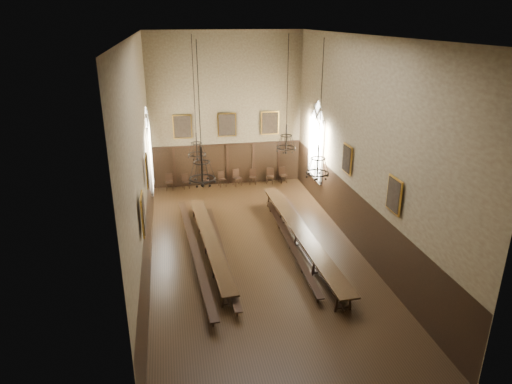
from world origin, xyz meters
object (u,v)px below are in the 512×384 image
object	(u,v)px
chair_5	(253,179)
table_left	(210,246)
bench_left_inner	(221,252)
bench_right_outer	(310,239)
chair_4	(237,181)
chair_3	(222,182)
bench_right_inner	(290,243)
chair_7	(283,178)
chandelier_back_left	(197,146)
chandelier_front_right	(318,165)
table_right	(300,239)
chair_1	(186,184)
chair_6	(270,179)
bench_left_outer	(195,251)
chandelier_front_left	(202,170)
chair_0	(170,185)
chandelier_back_right	(286,141)
chair_2	(206,183)

from	to	relation	value
chair_5	table_left	bearing A→B (deg)	-102.06
bench_left_inner	bench_right_outer	bearing A→B (deg)	6.75
chair_4	chair_3	bearing A→B (deg)	158.93
bench_right_inner	chair_7	world-z (taller)	chair_7
chandelier_back_left	chandelier_front_right	size ratio (longest dim) A/B	1.06
table_right	chair_1	xyz separation A→B (m)	(-4.64, 8.56, -0.16)
bench_left_inner	chair_3	xyz separation A→B (m)	(1.14, 8.79, 0.02)
chair_6	chair_7	bearing A→B (deg)	21.48
bench_left_inner	chandelier_back_left	distance (m)	4.84
bench_left_outer	chandelier_front_right	distance (m)	6.59
chandelier_front_left	bench_left_outer	bearing A→B (deg)	96.95
bench_left_outer	chandelier_back_left	distance (m)	4.63
chair_3	chandelier_front_left	size ratio (longest dim) A/B	0.19
bench_right_outer	chair_3	xyz separation A→B (m)	(-2.99, 8.30, 0.00)
table_right	chair_3	bearing A→B (deg)	106.14
chair_0	chandelier_front_left	xyz separation A→B (m)	(1.22, -10.97, 4.42)
chair_7	chair_3	bearing A→B (deg)	167.87
chair_4	chandelier_back_right	bearing A→B (deg)	-94.91
bench_left_outer	chandelier_front_left	world-z (taller)	chandelier_front_left
bench_right_outer	chair_4	xyz separation A→B (m)	(-2.08, 8.26, 0.03)
chair_2	bench_left_inner	bearing A→B (deg)	-86.44
bench_left_outer	chandelier_back_right	size ratio (longest dim) A/B	2.03
chair_1	bench_right_inner	bearing A→B (deg)	-77.17
table_left	chair_7	size ratio (longest dim) A/B	9.45
bench_right_inner	chair_7	distance (m)	8.72
bench_right_outer	chair_0	distance (m)	10.30
table_right	chair_0	world-z (taller)	chair_0
bench_left_inner	chair_2	xyz separation A→B (m)	(0.15, 8.86, 0.01)
table_right	chair_7	world-z (taller)	chair_7
chair_1	chair_5	xyz separation A→B (m)	(4.08, 0.00, 0.02)
bench_left_inner	chair_5	xyz separation A→B (m)	(3.04, 8.86, 0.02)
chair_0	chandelier_back_right	world-z (taller)	chandelier_back_right
bench_left_outer	bench_right_inner	xyz separation A→B (m)	(4.19, -0.03, -0.04)
bench_right_outer	chair_6	distance (m)	8.25
bench_left_outer	table_left	bearing A→B (deg)	18.20
bench_right_outer	chandelier_front_left	bearing A→B (deg)	-151.22
table_left	chandelier_front_right	world-z (taller)	chandelier_front_right
bench_left_inner	chair_4	xyz separation A→B (m)	(2.05, 8.75, 0.05)
chair_2	chandelier_back_left	distance (m)	7.47
bench_left_outer	bench_right_outer	world-z (taller)	bench_left_outer
chair_0	chandelier_back_left	size ratio (longest dim) A/B	0.19
table_right	chandelier_front_left	world-z (taller)	chandelier_front_left
bench_right_inner	chair_1	size ratio (longest dim) A/B	10.51
chair_6	chandelier_back_right	world-z (taller)	chandelier_back_right
table_right	chair_5	distance (m)	8.59
bench_right_outer	chair_4	distance (m)	8.52
table_right	chair_6	xyz separation A→B (m)	(0.50, 8.45, -0.13)
table_left	chandelier_back_left	distance (m)	4.46
bench_right_inner	chandelier_back_left	distance (m)	5.98
chandelier_front_left	table_right	bearing A→B (deg)	29.74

